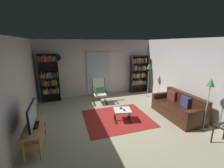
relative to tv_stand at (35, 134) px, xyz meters
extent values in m
plane|color=#AFA98A|center=(2.30, 0.49, -0.35)|extent=(7.02, 7.02, 0.00)
cube|color=silver|center=(2.30, 3.39, 0.95)|extent=(5.60, 0.06, 2.60)
cube|color=silver|center=(-0.40, 0.49, 0.95)|extent=(0.06, 6.00, 2.60)
cube|color=silver|center=(5.00, 0.49, 0.95)|extent=(0.06, 6.00, 2.60)
cube|color=silver|center=(2.35, 3.33, 0.70)|extent=(1.10, 0.01, 2.00)
cube|color=#A22622|center=(2.36, 0.75, -0.34)|extent=(2.14, 1.91, 0.01)
cube|color=tan|center=(0.00, 0.02, 0.17)|extent=(0.42, 1.12, 0.02)
cube|color=tan|center=(0.00, 0.02, -0.11)|extent=(0.38, 1.06, 0.02)
cylinder|color=tan|center=(0.16, -0.49, -0.09)|extent=(0.05, 0.05, 0.51)
cylinder|color=tan|center=(0.16, 0.53, -0.09)|extent=(0.05, 0.05, 0.51)
cylinder|color=tan|center=(-0.16, -0.49, -0.09)|extent=(0.05, 0.05, 0.51)
cylinder|color=tan|center=(-0.16, 0.53, -0.09)|extent=(0.05, 0.05, 0.51)
cube|color=silver|center=(0.00, -0.11, -0.06)|extent=(0.25, 0.28, 0.07)
cube|color=black|center=(0.00, 0.02, 0.21)|extent=(0.20, 0.32, 0.05)
cube|color=black|center=(0.00, 0.02, 0.49)|extent=(0.04, 0.91, 0.51)
cube|color=silver|center=(0.02, 0.02, 0.49)|extent=(0.01, 0.85, 0.46)
cube|color=black|center=(-0.18, 3.12, 0.67)|extent=(0.02, 0.30, 2.04)
cube|color=black|center=(0.56, 3.12, 0.67)|extent=(0.02, 0.30, 2.04)
cube|color=black|center=(0.19, 3.27, 0.67)|extent=(0.76, 0.02, 2.04)
cube|color=black|center=(0.19, 3.12, -0.33)|extent=(0.72, 0.28, 0.02)
cube|color=black|center=(0.19, 3.12, -0.01)|extent=(0.72, 0.28, 0.02)
cube|color=black|center=(0.19, 3.12, 0.33)|extent=(0.72, 0.28, 0.02)
cube|color=black|center=(0.19, 3.12, 0.67)|extent=(0.72, 0.28, 0.02)
cube|color=black|center=(0.19, 3.12, 1.01)|extent=(0.72, 0.28, 0.02)
cube|color=black|center=(0.19, 3.12, 1.35)|extent=(0.72, 0.28, 0.02)
cube|color=black|center=(0.19, 3.12, 1.68)|extent=(0.72, 0.28, 0.02)
cube|color=#19262C|center=(-0.14, 3.10, 0.08)|extent=(0.04, 0.11, 0.15)
cube|color=beige|center=(-0.10, 3.11, 0.11)|extent=(0.03, 0.13, 0.22)
cube|color=beige|center=(-0.06, 3.11, 0.11)|extent=(0.04, 0.20, 0.21)
cube|color=gold|center=(-0.01, 3.12, 0.09)|extent=(0.04, 0.22, 0.18)
cube|color=beige|center=(0.04, 3.13, 0.12)|extent=(0.04, 0.18, 0.24)
cube|color=teal|center=(0.08, 3.14, 0.08)|extent=(0.02, 0.21, 0.15)
cube|color=red|center=(0.12, 3.13, 0.09)|extent=(0.02, 0.14, 0.18)
cube|color=brown|center=(0.16, 3.14, 0.11)|extent=(0.03, 0.12, 0.22)
cube|color=#3F68A7|center=(0.20, 3.12, 0.11)|extent=(0.04, 0.14, 0.22)
cube|color=#1F1D2F|center=(0.24, 3.12, 0.13)|extent=(0.03, 0.12, 0.26)
cube|color=orange|center=(0.27, 3.14, 0.10)|extent=(0.02, 0.22, 0.20)
cube|color=teal|center=(0.31, 3.11, 0.09)|extent=(0.04, 0.14, 0.18)
cube|color=orange|center=(0.36, 3.11, 0.09)|extent=(0.02, 0.15, 0.17)
cube|color=#3D7847|center=(0.40, 3.14, 0.12)|extent=(0.03, 0.24, 0.24)
cube|color=#378A46|center=(0.44, 3.13, 0.13)|extent=(0.04, 0.17, 0.25)
cube|color=#BFB1B3|center=(0.49, 3.11, 0.10)|extent=(0.04, 0.20, 0.20)
cube|color=#3B5FA9|center=(-0.14, 3.13, 0.47)|extent=(0.04, 0.11, 0.26)
cube|color=brown|center=(-0.10, 3.14, 0.44)|extent=(0.02, 0.18, 0.21)
cube|color=#A1912A|center=(-0.07, 3.13, 0.47)|extent=(0.03, 0.15, 0.27)
cube|color=#2F60B1|center=(-0.03, 3.14, 0.44)|extent=(0.04, 0.18, 0.20)
cube|color=orange|center=(0.03, 3.13, 0.46)|extent=(0.04, 0.24, 0.24)
cube|color=brown|center=(0.06, 3.14, 0.45)|extent=(0.03, 0.24, 0.22)
cube|color=red|center=(0.11, 3.11, 0.44)|extent=(0.04, 0.13, 0.20)
cube|color=#983787|center=(0.15, 3.13, 0.47)|extent=(0.02, 0.16, 0.25)
cube|color=#192E32|center=(0.20, 3.11, 0.45)|extent=(0.04, 0.20, 0.23)
cube|color=#2A57A9|center=(0.24, 3.13, 0.45)|extent=(0.02, 0.14, 0.22)
cube|color=#D33E30|center=(0.27, 3.13, 0.47)|extent=(0.02, 0.14, 0.26)
cube|color=#924990|center=(0.31, 3.13, 0.47)|extent=(0.03, 0.17, 0.26)
cube|color=gold|center=(0.34, 3.14, 0.46)|extent=(0.03, 0.10, 0.23)
cube|color=red|center=(0.39, 3.14, 0.44)|extent=(0.04, 0.10, 0.19)
cube|color=orange|center=(0.42, 3.14, 0.47)|extent=(0.02, 0.18, 0.26)
cube|color=gold|center=(0.45, 3.11, 0.46)|extent=(0.02, 0.15, 0.25)
cube|color=black|center=(0.49, 3.13, 0.44)|extent=(0.04, 0.22, 0.20)
cube|color=brown|center=(-0.14, 3.14, 0.77)|extent=(0.04, 0.20, 0.18)
cube|color=orange|center=(-0.10, 3.12, 0.81)|extent=(0.04, 0.20, 0.27)
cube|color=red|center=(-0.06, 3.14, 0.76)|extent=(0.02, 0.23, 0.17)
cube|color=beige|center=(-0.02, 3.12, 0.77)|extent=(0.04, 0.16, 0.18)
cube|color=#397B3F|center=(0.02, 3.12, 0.80)|extent=(0.02, 0.24, 0.25)
cube|color=#3368B0|center=(0.05, 3.14, 0.77)|extent=(0.03, 0.20, 0.18)
cube|color=#8F4390|center=(0.09, 3.11, 0.77)|extent=(0.04, 0.17, 0.18)
cube|color=beige|center=(0.13, 3.13, 0.79)|extent=(0.03, 0.21, 0.23)
cube|color=#5B9596|center=(0.17, 3.12, 0.79)|extent=(0.04, 0.20, 0.22)
cube|color=#408153|center=(0.21, 3.11, 0.81)|extent=(0.04, 0.23, 0.26)
cube|color=#3065AE|center=(0.26, 3.12, 0.80)|extent=(0.04, 0.21, 0.23)
cube|color=orange|center=(0.30, 3.14, 0.76)|extent=(0.02, 0.19, 0.15)
cube|color=#262C26|center=(0.34, 3.12, 0.80)|extent=(0.04, 0.19, 0.25)
cube|color=red|center=(0.38, 3.11, 0.79)|extent=(0.02, 0.22, 0.21)
cube|color=#34823F|center=(0.43, 3.14, 0.76)|extent=(0.04, 0.14, 0.17)
cube|color=black|center=(0.47, 3.13, 0.81)|extent=(0.04, 0.22, 0.27)
cube|color=gold|center=(0.51, 3.12, 0.79)|extent=(0.02, 0.21, 0.23)
cube|color=orange|center=(-0.15, 3.14, 1.48)|extent=(0.03, 0.21, 0.23)
cube|color=brown|center=(-0.10, 3.12, 1.49)|extent=(0.03, 0.23, 0.26)
cube|color=#95489B|center=(-0.07, 3.13, 1.45)|extent=(0.02, 0.13, 0.19)
cube|color=brown|center=(-0.02, 3.11, 1.48)|extent=(0.04, 0.22, 0.23)
cube|color=brown|center=(0.02, 3.11, 1.48)|extent=(0.03, 0.19, 0.25)
cube|color=#2C63A6|center=(0.06, 3.14, 1.45)|extent=(0.03, 0.16, 0.17)
cube|color=beige|center=(0.10, 3.14, 1.49)|extent=(0.04, 0.21, 0.25)
cube|color=red|center=(0.14, 3.11, 1.48)|extent=(0.03, 0.11, 0.23)
cube|color=#8B3D90|center=(0.18, 3.11, 1.45)|extent=(0.04, 0.11, 0.18)
cube|color=brown|center=(0.23, 3.12, 1.47)|extent=(0.04, 0.15, 0.21)
cube|color=orange|center=(0.27, 3.14, 1.48)|extent=(0.04, 0.19, 0.24)
cube|color=#BF273A|center=(0.33, 3.14, 1.47)|extent=(0.04, 0.18, 0.23)
cube|color=#3F9047|center=(0.37, 3.13, 1.49)|extent=(0.02, 0.19, 0.26)
cube|color=beige|center=(0.42, 3.13, 1.45)|extent=(0.04, 0.16, 0.18)
cube|color=#589C9A|center=(0.47, 3.13, 1.47)|extent=(0.03, 0.22, 0.23)
cube|color=teal|center=(0.51, 3.12, 1.46)|extent=(0.04, 0.12, 0.21)
cube|color=black|center=(3.97, 3.16, 0.58)|extent=(0.02, 0.30, 1.85)
cube|color=black|center=(4.81, 3.16, 0.58)|extent=(0.02, 0.30, 1.85)
cube|color=black|center=(4.39, 3.30, 0.58)|extent=(0.86, 0.02, 1.85)
cube|color=black|center=(4.39, 3.16, -0.33)|extent=(0.82, 0.28, 0.02)
cube|color=black|center=(4.39, 3.16, 0.02)|extent=(0.82, 0.28, 0.02)
cube|color=black|center=(4.39, 3.16, 0.39)|extent=(0.82, 0.28, 0.02)
cube|color=black|center=(4.39, 3.16, 0.76)|extent=(0.82, 0.28, 0.02)
cube|color=black|center=(4.39, 3.16, 1.13)|extent=(0.82, 0.28, 0.02)
cube|color=black|center=(4.39, 3.16, 1.49)|extent=(0.82, 0.28, 0.02)
cube|color=orange|center=(4.01, 3.15, 0.11)|extent=(0.04, 0.12, 0.15)
cube|color=#A6872E|center=(4.05, 3.15, 0.11)|extent=(0.04, 0.14, 0.16)
cube|color=beige|center=(4.09, 3.16, 0.15)|extent=(0.02, 0.21, 0.24)
cube|color=brown|center=(4.12, 3.17, 0.15)|extent=(0.03, 0.20, 0.25)
cube|color=#38883F|center=(4.17, 3.18, 0.13)|extent=(0.02, 0.24, 0.21)
cube|color=brown|center=(4.20, 3.15, 0.11)|extent=(0.03, 0.20, 0.15)
cube|color=#AA9A39|center=(4.25, 3.15, 0.13)|extent=(0.04, 0.21, 0.21)
cube|color=gold|center=(4.29, 3.17, 0.16)|extent=(0.03, 0.11, 0.25)
cube|color=#3969B0|center=(4.33, 3.14, 0.16)|extent=(0.03, 0.11, 0.25)
cube|color=beige|center=(4.38, 3.15, 0.14)|extent=(0.04, 0.15, 0.21)
cube|color=brown|center=(4.42, 3.15, 0.13)|extent=(0.04, 0.21, 0.20)
cube|color=gold|center=(4.47, 3.15, 0.16)|extent=(0.03, 0.20, 0.27)
cube|color=orange|center=(4.50, 3.14, 0.12)|extent=(0.03, 0.10, 0.18)
cube|color=#9E9C35|center=(4.54, 3.18, 0.11)|extent=(0.03, 0.14, 0.15)
cube|color=beige|center=(4.58, 3.15, 0.12)|extent=(0.03, 0.10, 0.18)
cube|color=brown|center=(4.62, 3.15, 0.11)|extent=(0.03, 0.15, 0.17)
cube|color=#8D4696|center=(4.66, 3.17, 0.12)|extent=(0.04, 0.21, 0.18)
cube|color=#307B3D|center=(4.70, 3.16, 0.11)|extent=(0.03, 0.18, 0.17)
cube|color=#398D4E|center=(4.74, 3.15, 0.13)|extent=(0.03, 0.22, 0.19)
cube|color=#418D3C|center=(4.01, 3.14, 0.51)|extent=(0.03, 0.19, 0.21)
cube|color=#3A7F51|center=(4.04, 3.16, 0.48)|extent=(0.03, 0.18, 0.16)
cube|color=beige|center=(4.09, 3.17, 0.51)|extent=(0.04, 0.13, 0.22)
cube|color=orange|center=(4.13, 3.15, 0.51)|extent=(0.03, 0.16, 0.21)
cube|color=#2B65B8|center=(4.17, 3.16, 0.51)|extent=(0.03, 0.19, 0.21)
cube|color=#357A41|center=(4.22, 3.15, 0.49)|extent=(0.04, 0.18, 0.18)
cube|color=gold|center=(4.27, 3.17, 0.49)|extent=(0.04, 0.23, 0.19)
cube|color=gold|center=(4.31, 3.15, 0.48)|extent=(0.02, 0.23, 0.16)
cube|color=orange|center=(4.35, 3.17, 0.53)|extent=(0.04, 0.16, 0.26)
cube|color=olive|center=(4.40, 3.16, 0.52)|extent=(0.04, 0.13, 0.23)
cube|color=#1C2033|center=(4.45, 3.15, 0.50)|extent=(0.03, 0.15, 0.20)
cube|color=gold|center=(4.48, 3.16, 0.49)|extent=(0.02, 0.12, 0.19)
cube|color=red|center=(4.52, 3.17, 0.52)|extent=(0.03, 0.21, 0.24)
cube|color=beige|center=(4.56, 3.16, 0.48)|extent=(0.03, 0.21, 0.17)
cube|color=#9F9B34|center=(4.60, 3.17, 0.53)|extent=(0.02, 0.19, 0.27)
cube|color=#3C58B2|center=(4.63, 3.15, 0.51)|extent=(0.03, 0.17, 0.22)
cube|color=#3457B2|center=(4.66, 3.15, 0.51)|extent=(0.03, 0.14, 0.23)
cube|color=#924891|center=(4.70, 3.18, 0.50)|extent=(0.03, 0.16, 0.21)
cube|color=brown|center=(4.74, 3.16, 0.49)|extent=(0.03, 0.23, 0.17)
cube|color=#94418A|center=(4.01, 3.17, 0.90)|extent=(0.04, 0.20, 0.26)
cube|color=#2F1E1E|center=(4.05, 3.17, 0.85)|extent=(0.02, 0.14, 0.16)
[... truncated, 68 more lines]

